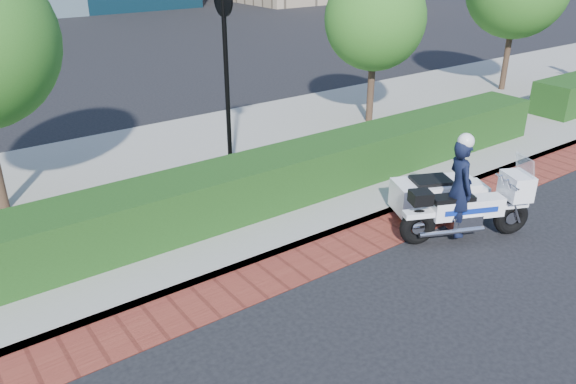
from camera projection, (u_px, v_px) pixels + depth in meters
ground at (352, 312)px, 8.42m from camera, size 120.00×120.00×0.00m
brick_strip at (292, 268)px, 9.52m from camera, size 60.00×1.00×0.01m
sidewalk at (176, 179)px, 12.80m from camera, size 60.00×8.00×0.15m
hedge_main at (228, 192)px, 10.80m from camera, size 18.00×1.20×1.00m
lamppost at (225, 52)px, 11.55m from camera, size 1.02×0.70×4.21m
tree_c at (375, 20)px, 15.41m from camera, size 2.80×2.80×4.30m
police_motorcycle at (453, 196)px, 10.47m from camera, size 2.42×2.29×2.07m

